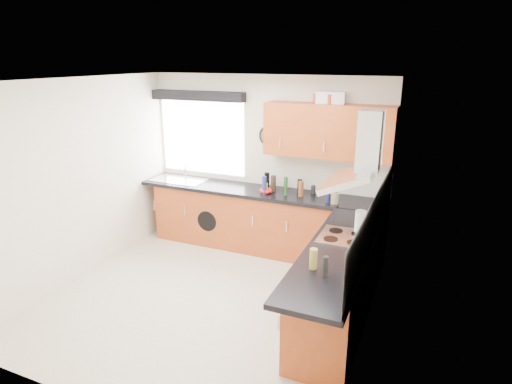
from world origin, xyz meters
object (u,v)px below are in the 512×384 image
at_px(extractor_hood, 360,159).
at_px(upper_cabinets, 328,131).
at_px(oven, 342,279).
at_px(washing_machine, 217,215).

height_order(extractor_hood, upper_cabinets, upper_cabinets).
height_order(oven, washing_machine, same).
height_order(upper_cabinets, washing_machine, upper_cabinets).
relative_size(extractor_hood, washing_machine, 0.92).
xyz_separation_m(extractor_hood, washing_machine, (-2.29, 1.22, -1.35)).
relative_size(oven, washing_machine, 1.00).
bearing_deg(washing_machine, oven, -28.92).
xyz_separation_m(oven, upper_cabinets, (-0.55, 1.32, 1.38)).
xyz_separation_m(extractor_hood, upper_cabinets, (-0.65, 1.33, 0.03)).
relative_size(extractor_hood, upper_cabinets, 0.46).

